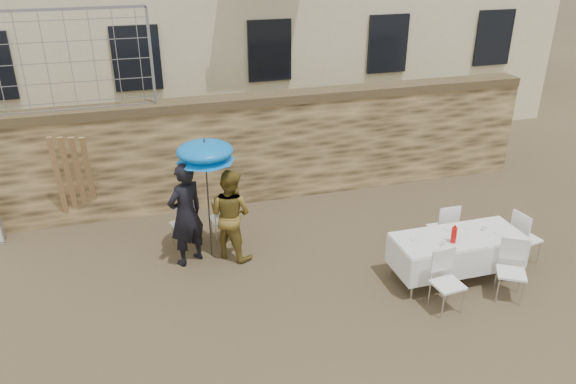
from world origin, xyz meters
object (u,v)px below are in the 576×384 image
object	(u,v)px
table_chair_front_right	(512,272)
man_suit	(186,214)
umbrella	(205,155)
woman_dress	(230,214)
banquet_table	(458,238)
table_chair_back	(442,227)
couple_chair_left	(184,223)
soda_bottle	(454,235)
couple_chair_right	(223,217)
table_chair_side	(526,237)
table_chair_front_left	(448,283)

from	to	relation	value
table_chair_front_right	man_suit	bearing A→B (deg)	-177.72
umbrella	table_chair_front_right	bearing A→B (deg)	-30.94
woman_dress	banquet_table	size ratio (longest dim) A/B	0.78
table_chair_front_right	table_chair_back	distance (m)	1.58
table_chair_back	table_chair_front_right	bearing A→B (deg)	101.10
couple_chair_left	soda_bottle	xyz separation A→B (m)	(3.94, -2.39, 0.43)
man_suit	umbrella	distance (m)	1.07
couple_chair_right	banquet_table	xyz separation A→B (m)	(3.44, -2.24, 0.25)
table_chair_back	table_chair_side	bearing A→B (deg)	149.89
umbrella	banquet_table	size ratio (longest dim) A/B	0.96
soda_bottle	umbrella	bearing A→B (deg)	151.25
woman_dress	table_chair_side	size ratio (longest dim) A/B	1.70
couple_chair_left	couple_chair_right	bearing A→B (deg)	165.82
soda_bottle	table_chair_side	bearing A→B (deg)	8.88
table_chair_side	man_suit	bearing A→B (deg)	65.06
woman_dress	couple_chair_right	distance (m)	0.65
soda_bottle	table_chair_front_left	distance (m)	0.84
table_chair_side	umbrella	bearing A→B (deg)	62.88
table_chair_front_right	couple_chair_right	bearing A→B (deg)	172.82
soda_bottle	banquet_table	bearing A→B (deg)	36.87
woman_dress	table_chair_side	xyz separation A→B (m)	(4.79, -1.59, -0.34)
table_chair_side	table_chair_front_left	bearing A→B (deg)	104.13
soda_bottle	table_chair_back	size ratio (longest dim) A/B	0.27
banquet_table	table_chair_front_left	xyz separation A→B (m)	(-0.60, -0.75, -0.25)
umbrella	soda_bottle	world-z (taller)	umbrella
banquet_table	table_chair_front_right	size ratio (longest dim) A/B	2.19
table_chair_front_left	table_chair_front_right	bearing A→B (deg)	-5.57
man_suit	soda_bottle	bearing A→B (deg)	124.68
umbrella	soda_bottle	size ratio (longest dim) A/B	7.78
man_suit	table_chair_front_right	distance (m)	5.26
soda_bottle	man_suit	bearing A→B (deg)	154.94
couple_chair_left	table_chair_front_left	size ratio (longest dim) A/B	1.00
table_chair_side	woman_dress	bearing A→B (deg)	62.71
couple_chair_left	couple_chair_right	xyz separation A→B (m)	(0.70, 0.00, 0.00)
couple_chair_left	table_chair_back	bearing A→B (deg)	147.43
woman_dress	banquet_table	bearing A→B (deg)	-161.57
man_suit	couple_chair_right	world-z (taller)	man_suit
couple_chair_right	table_chair_front_right	xyz separation A→B (m)	(3.94, -2.99, 0.00)
woman_dress	man_suit	bearing A→B (deg)	44.95
table_chair_front_right	banquet_table	bearing A→B (deg)	153.72
umbrella	banquet_table	xyz separation A→B (m)	(3.74, -1.79, -1.18)
couple_chair_left	banquet_table	size ratio (longest dim) A/B	0.46
man_suit	table_chair_back	world-z (taller)	man_suit
couple_chair_left	table_chair_side	size ratio (longest dim) A/B	1.00
man_suit	soda_bottle	size ratio (longest dim) A/B	7.10
table_chair_front_left	soda_bottle	bearing A→B (deg)	50.74
woman_dress	table_chair_front_right	xyz separation A→B (m)	(3.89, -2.44, -0.34)
banquet_table	table_chair_side	bearing A→B (deg)	4.09
soda_bottle	table_chair_front_left	world-z (taller)	soda_bottle
man_suit	woman_dress	world-z (taller)	man_suit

